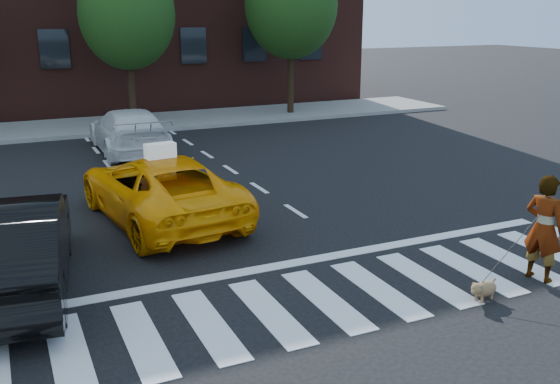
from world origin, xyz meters
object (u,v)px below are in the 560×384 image
Objects in this scene: taxi at (160,188)px; black_sedan at (10,245)px; dog at (483,289)px; woman at (544,228)px; tree_mid at (127,2)px; white_suv at (129,131)px.

taxi is 1.06× the size of black_sedan.
taxi is at bearing -132.67° from black_sedan.
taxi reaches higher than dog.
dog is at bearing 84.01° from woman.
tree_mid reaches higher than black_sedan.
tree_mid reaches higher than taxi.
white_suv is at bearing -104.32° from black_sedan.
white_suv reaches higher than dog.
dog is (2.90, -13.43, -0.52)m from white_suv.
woman is at bearing 165.83° from black_sedan.
woman is 3.04× the size of dog.
white_suv is 2.67× the size of woman.
white_suv is at bearing 88.77° from dog.
woman is at bearing 108.99° from white_suv.
woman reaches higher than white_suv.
dog is at bearing 159.92° from black_sedan.
taxi is 1.05× the size of white_suv.
tree_mid is 1.41× the size of white_suv.
white_suv is (0.79, 7.21, -0.00)m from taxi.
taxi is (-1.93, -11.86, -4.12)m from tree_mid.
black_sedan is at bearing 138.96° from dog.
dog is (1.75, -18.08, -4.64)m from tree_mid.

